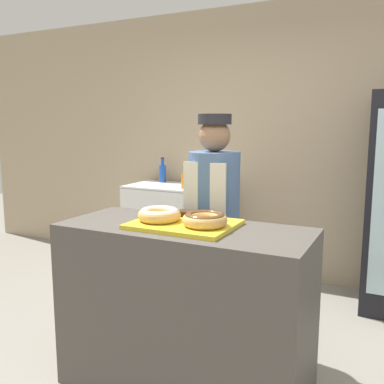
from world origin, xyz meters
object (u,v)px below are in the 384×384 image
(bottle_blue, at_px, (163,173))
(donut_light_glaze, at_px, (159,214))
(brownie_back_left, at_px, (186,213))
(brownie_back_right, at_px, (207,215))
(chest_freezer, at_px, (178,229))
(bottle_orange, at_px, (184,180))
(bottle_amber, at_px, (208,179))
(bottle_orange_b, at_px, (193,179))
(serving_tray, at_px, (184,224))
(baker_person, at_px, (213,227))
(donut_chocolate_glaze, at_px, (205,219))

(bottle_blue, bearing_deg, donut_light_glaze, -60.12)
(brownie_back_left, distance_m, brownie_back_right, 0.14)
(donut_light_glaze, relative_size, brownie_back_right, 2.69)
(chest_freezer, relative_size, bottle_orange, 5.01)
(bottle_blue, height_order, bottle_amber, bottle_blue)
(bottle_orange_b, distance_m, bottle_amber, 0.16)
(serving_tray, height_order, bottle_orange_b, bottle_orange_b)
(baker_person, bearing_deg, serving_tray, -83.73)
(chest_freezer, bearing_deg, bottle_orange, -41.49)
(chest_freezer, xyz_separation_m, bottle_amber, (0.30, 0.07, 0.54))
(baker_person, height_order, bottle_orange_b, baker_person)
(bottle_orange_b, bearing_deg, donut_chocolate_glaze, -61.80)
(donut_light_glaze, xyz_separation_m, bottle_orange, (-0.71, 1.68, -0.05))
(donut_chocolate_glaze, distance_m, bottle_blue, 2.44)
(brownie_back_left, distance_m, chest_freezer, 1.95)
(donut_light_glaze, distance_m, bottle_blue, 2.29)
(brownie_back_left, height_order, bottle_amber, bottle_amber)
(bottle_orange, relative_size, bottle_blue, 0.78)
(brownie_back_left, bearing_deg, donut_light_glaze, -111.75)
(brownie_back_left, relative_size, bottle_blue, 0.34)
(baker_person, bearing_deg, bottle_orange_b, 122.18)
(baker_person, height_order, bottle_orange, baker_person)
(brownie_back_left, bearing_deg, chest_freezer, 119.74)
(donut_light_glaze, height_order, donut_chocolate_glaze, same)
(brownie_back_right, relative_size, bottle_orange_b, 0.41)
(chest_freezer, height_order, bottle_orange, bottle_orange)
(brownie_back_left, relative_size, brownie_back_right, 1.00)
(donut_light_glaze, distance_m, bottle_amber, 1.95)
(brownie_back_right, distance_m, chest_freezer, 2.02)
(brownie_back_left, xyz_separation_m, brownie_back_right, (0.14, 0.00, 0.00))
(donut_light_glaze, relative_size, baker_person, 0.15)
(baker_person, relative_size, bottle_blue, 5.98)
(donut_chocolate_glaze, relative_size, bottle_orange, 1.16)
(brownie_back_right, bearing_deg, donut_chocolate_glaze, -68.25)
(baker_person, bearing_deg, bottle_blue, 131.00)
(bottle_blue, bearing_deg, bottle_orange, -35.77)
(brownie_back_right, bearing_deg, bottle_amber, 114.20)
(donut_chocolate_glaze, bearing_deg, serving_tray, 167.93)
(bottle_orange, bearing_deg, bottle_orange_b, 58.48)
(serving_tray, relative_size, chest_freezer, 0.54)
(donut_chocolate_glaze, distance_m, baker_person, 0.64)
(donut_light_glaze, relative_size, donut_chocolate_glaze, 1.00)
(serving_tray, xyz_separation_m, bottle_orange, (-0.85, 1.65, 0.00))
(serving_tray, bearing_deg, bottle_amber, 110.56)
(brownie_back_right, distance_m, bottle_blue, 2.25)
(serving_tray, xyz_separation_m, bottle_amber, (-0.69, 1.84, 0.01))
(serving_tray, relative_size, brownie_back_left, 6.21)
(donut_light_glaze, relative_size, bottle_orange_b, 1.11)
(serving_tray, bearing_deg, baker_person, 96.27)
(bottle_amber, bearing_deg, baker_person, -63.97)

